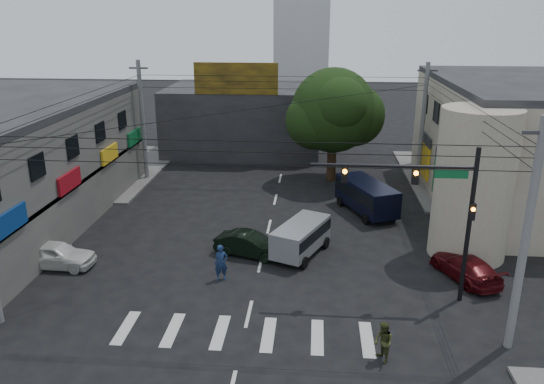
# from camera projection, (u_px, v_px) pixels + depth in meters

# --- Properties ---
(ground) EXTENTS (160.00, 160.00, 0.00)m
(ground) POSITION_uv_depth(u_px,v_px,m) (256.00, 281.00, 26.02)
(ground) COLOR black
(ground) RESTS_ON ground
(sidewalk_far_left) EXTENTS (16.00, 16.00, 0.15)m
(sidewalk_far_left) POSITION_uv_depth(u_px,v_px,m) (67.00, 169.00, 44.40)
(sidewalk_far_left) COLOR #514F4C
(sidewalk_far_left) RESTS_ON ground
(sidewalk_far_right) EXTENTS (16.00, 16.00, 0.15)m
(sidewalk_far_right) POSITION_uv_depth(u_px,v_px,m) (510.00, 179.00, 41.55)
(sidewalk_far_right) COLOR #514F4C
(sidewalk_far_right) RESTS_ON ground
(building_right) EXTENTS (14.00, 18.00, 8.00)m
(building_right) POSITION_uv_depth(u_px,v_px,m) (543.00, 146.00, 35.57)
(building_right) COLOR gray
(building_right) RESTS_ON ground
(corner_column) EXTENTS (4.00, 4.00, 8.00)m
(corner_column) POSITION_uv_depth(u_px,v_px,m) (474.00, 184.00, 27.63)
(corner_column) COLOR gray
(corner_column) RESTS_ON ground
(building_far) EXTENTS (14.00, 10.00, 6.00)m
(building_far) POSITION_uv_depth(u_px,v_px,m) (245.00, 119.00, 49.90)
(building_far) COLOR #232326
(building_far) RESTS_ON ground
(billboard) EXTENTS (7.00, 0.30, 2.60)m
(billboard) POSITION_uv_depth(u_px,v_px,m) (236.00, 79.00, 43.89)
(billboard) COLOR olive
(billboard) RESTS_ON building_far
(street_tree) EXTENTS (6.40, 6.40, 8.70)m
(street_tree) POSITION_uv_depth(u_px,v_px,m) (333.00, 111.00, 39.98)
(street_tree) COLOR black
(street_tree) RESTS_ON ground
(traffic_gantry) EXTENTS (7.10, 0.35, 7.20)m
(traffic_gantry) POSITION_uv_depth(u_px,v_px,m) (432.00, 200.00, 22.90)
(traffic_gantry) COLOR black
(traffic_gantry) RESTS_ON ground
(utility_pole_near_right) EXTENTS (0.32, 0.32, 9.20)m
(utility_pole_near_right) POSITION_uv_depth(u_px,v_px,m) (525.00, 240.00, 19.46)
(utility_pole_near_right) COLOR #59595B
(utility_pole_near_right) RESTS_ON ground
(utility_pole_far_left) EXTENTS (0.32, 0.32, 9.20)m
(utility_pole_far_left) POSITION_uv_depth(u_px,v_px,m) (143.00, 121.00, 40.46)
(utility_pole_far_left) COLOR #59595B
(utility_pole_far_left) RESTS_ON ground
(utility_pole_far_right) EXTENTS (0.32, 0.32, 9.20)m
(utility_pole_far_right) POSITION_uv_depth(u_px,v_px,m) (422.00, 126.00, 38.80)
(utility_pole_far_right) COLOR #59595B
(utility_pole_far_right) RESTS_ON ground
(dark_sedan) EXTENTS (3.58, 4.65, 1.28)m
(dark_sedan) POSITION_uv_depth(u_px,v_px,m) (250.00, 245.00, 28.57)
(dark_sedan) COLOR black
(dark_sedan) RESTS_ON ground
(white_compact) EXTENTS (1.86, 4.13, 1.38)m
(white_compact) POSITION_uv_depth(u_px,v_px,m) (55.00, 255.00, 27.27)
(white_compact) COLOR silver
(white_compact) RESTS_ON ground
(maroon_sedan) EXTENTS (4.73, 5.44, 1.22)m
(maroon_sedan) POSITION_uv_depth(u_px,v_px,m) (465.00, 267.00, 26.10)
(maroon_sedan) COLOR #460A0D
(maroon_sedan) RESTS_ON ground
(silver_minivan) EXTENTS (5.43, 4.79, 1.79)m
(silver_minivan) POSITION_uv_depth(u_px,v_px,m) (301.00, 239.00, 28.60)
(silver_minivan) COLOR gray
(silver_minivan) RESTS_ON ground
(navy_van) EXTENTS (6.66, 5.89, 2.07)m
(navy_van) POSITION_uv_depth(u_px,v_px,m) (366.00, 198.00, 34.55)
(navy_van) COLOR black
(navy_van) RESTS_ON ground
(traffic_officer) EXTENTS (0.95, 0.87, 1.83)m
(traffic_officer) POSITION_uv_depth(u_px,v_px,m) (221.00, 263.00, 25.86)
(traffic_officer) COLOR #15274A
(traffic_officer) RESTS_ON ground
(pedestrian_olive) EXTENTS (1.25, 1.21, 1.64)m
(pedestrian_olive) POSITION_uv_depth(u_px,v_px,m) (383.00, 342.00, 19.80)
(pedestrian_olive) COLOR #323A1A
(pedestrian_olive) RESTS_ON ground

